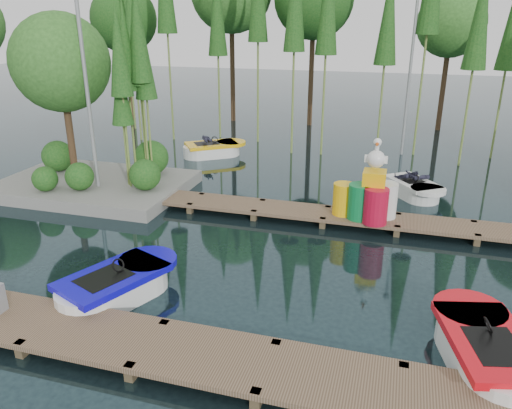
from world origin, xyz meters
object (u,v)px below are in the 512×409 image
(island, at_px, (81,95))
(drum_cluster, at_px, (374,196))
(boat_blue, at_px, (117,286))
(yellow_barrel, at_px, (344,199))
(boat_red, at_px, (486,352))
(boat_yellow_far, at_px, (213,149))

(island, xyz_separation_m, drum_cluster, (9.64, -0.95, -2.21))
(island, bearing_deg, boat_blue, -52.72)
(island, bearing_deg, yellow_barrel, -5.13)
(island, height_order, boat_red, island)
(yellow_barrel, bearing_deg, boat_yellow_far, 136.65)
(island, distance_m, boat_red, 13.85)
(island, distance_m, yellow_barrel, 9.17)
(boat_yellow_far, relative_size, drum_cluster, 1.27)
(boat_red, xyz_separation_m, yellow_barrel, (-3.13, 5.61, 0.47))
(boat_blue, bearing_deg, boat_red, 21.38)
(boat_blue, bearing_deg, boat_yellow_far, 123.79)
(boat_yellow_far, xyz_separation_m, drum_cluster, (7.10, -6.07, 0.69))
(boat_yellow_far, bearing_deg, yellow_barrel, -59.50)
(island, height_order, boat_yellow_far, island)
(boat_blue, xyz_separation_m, drum_cluster, (4.91, 5.26, 0.70))
(island, relative_size, boat_blue, 2.18)
(boat_yellow_far, relative_size, yellow_barrel, 3.20)
(boat_red, bearing_deg, boat_yellow_far, 115.28)
(boat_yellow_far, bearing_deg, boat_red, -66.97)
(island, bearing_deg, boat_red, -28.21)
(boat_red, bearing_deg, drum_cluster, 98.90)
(island, bearing_deg, boat_yellow_far, 63.60)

